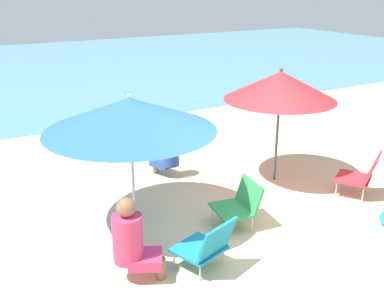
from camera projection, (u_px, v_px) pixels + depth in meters
ground_plane at (281, 239)px, 5.77m from camera, size 40.00×40.00×0.00m
sea_water at (40, 69)px, 17.10m from camera, size 40.00×16.00×0.01m
umbrella_blue at (130, 115)px, 5.59m from camera, size 2.18×2.18×1.81m
umbrella_red at (280, 86)px, 6.99m from camera, size 1.75×1.75×1.86m
beach_chair_a at (240, 203)px, 6.00m from camera, size 0.63×0.63×0.61m
beach_chair_b at (207, 245)px, 5.05m from camera, size 0.68×0.72×0.65m
beach_chair_c at (362, 174)px, 6.82m from camera, size 0.76×0.77×0.69m
person_a at (168, 153)px, 7.51m from camera, size 0.42×0.53×0.86m
person_b at (132, 240)px, 4.83m from camera, size 0.56×0.47×0.98m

